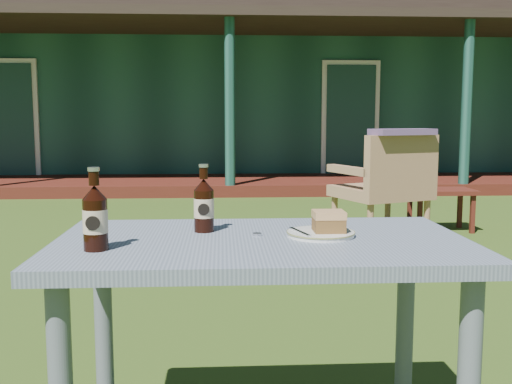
{
  "coord_description": "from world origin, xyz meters",
  "views": [
    {
      "loc": [
        -0.12,
        -3.31,
        1.07
      ],
      "look_at": [
        0.0,
        -1.3,
        0.82
      ],
      "focal_mm": 42.0,
      "sensor_mm": 36.0,
      "label": 1
    }
  ],
  "objects": [
    {
      "name": "ground",
      "position": [
        0.0,
        0.0,
        0.0
      ],
      "size": [
        80.0,
        80.0,
        0.0
      ],
      "primitive_type": "plane",
      "color": "#334916"
    },
    {
      "name": "pavilion",
      "position": [
        -0.0,
        9.39,
        1.61
      ],
      "size": [
        15.8,
        8.3,
        3.45
      ],
      "color": "#1A453A",
      "rests_on": "ground"
    },
    {
      "name": "tree_mid",
      "position": [
        3.0,
        18.5,
        4.75
      ],
      "size": [
        0.28,
        0.28,
        9.5
      ],
      "primitive_type": "cylinder",
      "color": "brown",
      "rests_on": "ground"
    },
    {
      "name": "cafe_table",
      "position": [
        0.0,
        -1.6,
        0.62
      ],
      "size": [
        1.2,
        0.7,
        0.72
      ],
      "color": "slate",
      "rests_on": "ground"
    },
    {
      "name": "plate",
      "position": [
        0.18,
        -1.57,
        0.73
      ],
      "size": [
        0.2,
        0.2,
        0.01
      ],
      "color": "silver",
      "rests_on": "cafe_table"
    },
    {
      "name": "cake_slice",
      "position": [
        0.2,
        -1.58,
        0.77
      ],
      "size": [
        0.09,
        0.09,
        0.06
      ],
      "color": "brown",
      "rests_on": "plate"
    },
    {
      "name": "fork",
      "position": [
        0.11,
        -1.58,
        0.74
      ],
      "size": [
        0.05,
        0.14,
        0.0
      ],
      "primitive_type": "cube",
      "rotation": [
        0.0,
        0.0,
        0.28
      ],
      "color": "silver",
      "rests_on": "plate"
    },
    {
      "name": "cola_bottle_near",
      "position": [
        -0.17,
        -1.48,
        0.8
      ],
      "size": [
        0.06,
        0.06,
        0.21
      ],
      "color": "black",
      "rests_on": "cafe_table"
    },
    {
      "name": "cola_bottle_far",
      "position": [
        -0.45,
        -1.73,
        0.81
      ],
      "size": [
        0.07,
        0.07,
        0.22
      ],
      "color": "black",
      "rests_on": "cafe_table"
    },
    {
      "name": "bottle_cap",
      "position": [
        -0.01,
        -1.56,
        0.72
      ],
      "size": [
        0.03,
        0.03,
        0.01
      ],
      "primitive_type": "cylinder",
      "color": "silver",
      "rests_on": "cafe_table"
    },
    {
      "name": "armchair_left",
      "position": [
        1.29,
        1.68,
        0.52
      ],
      "size": [
        0.88,
        0.86,
        0.93
      ],
      "color": "#986E4C",
      "rests_on": "ground"
    },
    {
      "name": "floral_throw",
      "position": [
        1.36,
        1.51,
        0.96
      ],
      "size": [
        0.59,
        0.4,
        0.05
      ],
      "primitive_type": "cube",
      "rotation": [
        0.0,
        0.0,
        3.52
      ],
      "color": "#61466E",
      "rests_on": "armchair_left"
    },
    {
      "name": "side_table",
      "position": [
        1.96,
        2.21,
        0.34
      ],
      "size": [
        0.6,
        0.4,
        0.4
      ],
      "color": "#481911",
      "rests_on": "ground"
    }
  ]
}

